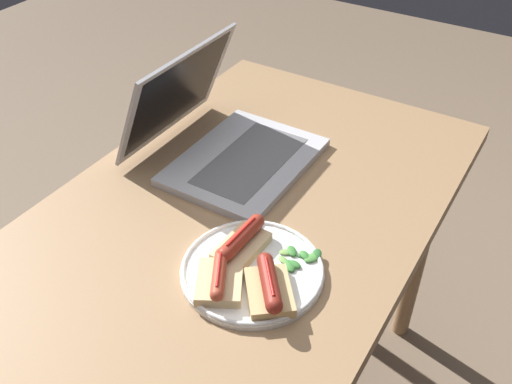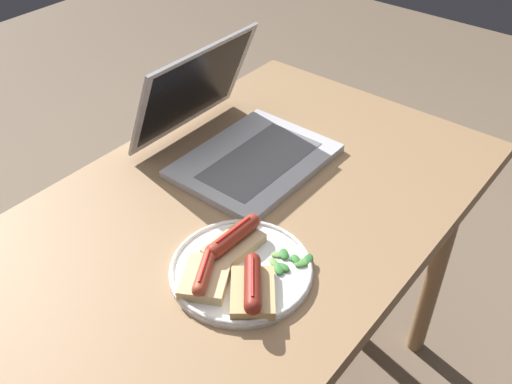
{
  "view_description": "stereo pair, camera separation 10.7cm",
  "coord_description": "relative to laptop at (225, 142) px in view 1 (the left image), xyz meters",
  "views": [
    {
      "loc": [
        -0.71,
        -0.48,
        1.46
      ],
      "look_at": [
        0.0,
        -0.04,
        0.79
      ],
      "focal_mm": 40.0,
      "sensor_mm": 36.0,
      "label": 1
    },
    {
      "loc": [
        -0.65,
        -0.56,
        1.46
      ],
      "look_at": [
        0.0,
        -0.04,
        0.79
      ],
      "focal_mm": 40.0,
      "sensor_mm": 36.0,
      "label": 2
    }
  ],
  "objects": [
    {
      "name": "sausage_toast_middle",
      "position": [
        -0.3,
        -0.29,
        -0.01
      ],
      "size": [
        0.13,
        0.12,
        0.05
      ],
      "rotation": [
        0.0,
        0.0,
        0.68
      ],
      "color": "tan",
      "rests_on": "plate"
    },
    {
      "name": "salad_pile",
      "position": [
        -0.2,
        -0.29,
        -0.03
      ],
      "size": [
        0.08,
        0.08,
        0.01
      ],
      "color": "#387A33",
      "rests_on": "plate"
    },
    {
      "name": "laptop",
      "position": [
        0.0,
        0.0,
        0.0
      ],
      "size": [
        0.33,
        0.35,
        0.24
      ],
      "color": "#B7B7BC",
      "rests_on": "desk"
    },
    {
      "name": "desk",
      "position": [
        -0.14,
        -0.12,
        -0.13
      ],
      "size": [
        1.14,
        0.7,
        0.73
      ],
      "color": "#93704C",
      "rests_on": "ground_plane"
    },
    {
      "name": "sausage_toast_left",
      "position": [
        -0.24,
        -0.19,
        -0.01
      ],
      "size": [
        0.13,
        0.07,
        0.05
      ],
      "rotation": [
        0.0,
        0.0,
        6.26
      ],
      "color": "#D6B784",
      "rests_on": "plate"
    },
    {
      "name": "sausage_toast_right",
      "position": [
        -0.33,
        -0.21,
        -0.02
      ],
      "size": [
        0.12,
        0.11,
        0.04
      ],
      "rotation": [
        0.0,
        0.0,
        0.51
      ],
      "color": "#D6B784",
      "rests_on": "plate"
    },
    {
      "name": "plate",
      "position": [
        -0.26,
        -0.23,
        -0.04
      ],
      "size": [
        0.25,
        0.25,
        0.02
      ],
      "color": "white",
      "rests_on": "desk"
    }
  ]
}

